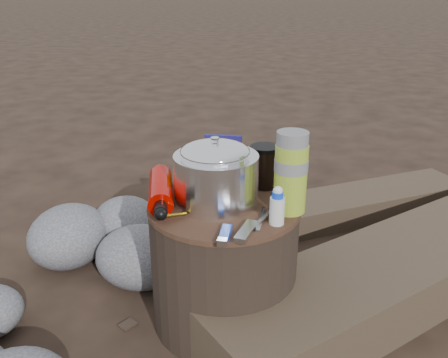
% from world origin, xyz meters
% --- Properties ---
extents(ground, '(60.00, 60.00, 0.00)m').
position_xyz_m(ground, '(0.00, 0.00, 0.00)').
color(ground, '#2F2219').
rests_on(ground, ground).
extents(stump, '(0.43, 0.43, 0.40)m').
position_xyz_m(stump, '(0.00, 0.00, 0.20)').
color(stump, black).
rests_on(stump, ground).
extents(rock_ring, '(0.50, 1.08, 0.21)m').
position_xyz_m(rock_ring, '(-0.50, -0.07, 0.11)').
color(rock_ring, '#5D5D63').
rests_on(rock_ring, ground).
extents(log_small, '(1.23, 0.93, 0.11)m').
position_xyz_m(log_small, '(0.33, 0.78, 0.05)').
color(log_small, '#443628').
rests_on(log_small, ground).
extents(foil_windscreen, '(0.24, 0.24, 0.15)m').
position_xyz_m(foil_windscreen, '(-0.02, 0.01, 0.47)').
color(foil_windscreen, white).
rests_on(foil_windscreen, stump).
extents(camping_pot, '(0.19, 0.19, 0.19)m').
position_xyz_m(camping_pot, '(-0.03, -0.00, 0.50)').
color(camping_pot, white).
rests_on(camping_pot, stump).
extents(fuel_bottle, '(0.16, 0.30, 0.07)m').
position_xyz_m(fuel_bottle, '(-0.18, -0.01, 0.44)').
color(fuel_bottle, '#B30600').
rests_on(fuel_bottle, stump).
extents(thermos, '(0.09, 0.09, 0.23)m').
position_xyz_m(thermos, '(0.18, 0.00, 0.51)').
color(thermos, '#95B22C').
rests_on(thermos, stump).
extents(travel_mug, '(0.09, 0.09, 0.13)m').
position_xyz_m(travel_mug, '(0.09, 0.16, 0.47)').
color(travel_mug, black).
rests_on(travel_mug, stump).
extents(stuff_sack, '(0.14, 0.12, 0.10)m').
position_xyz_m(stuff_sack, '(-0.11, 0.15, 0.45)').
color(stuff_sack, '#CFA100').
rests_on(stuff_sack, stump).
extents(food_pouch, '(0.12, 0.04, 0.15)m').
position_xyz_m(food_pouch, '(-0.04, 0.18, 0.47)').
color(food_pouch, '#16115B').
rests_on(food_pouch, stump).
extents(lighter, '(0.03, 0.09, 0.02)m').
position_xyz_m(lighter, '(0.04, -0.18, 0.41)').
color(lighter, blue).
rests_on(lighter, stump).
extents(multitool, '(0.05, 0.11, 0.02)m').
position_xyz_m(multitool, '(0.09, -0.16, 0.41)').
color(multitool, silver).
rests_on(multitool, stump).
extents(pot_grabber, '(0.05, 0.14, 0.01)m').
position_xyz_m(pot_grabber, '(0.12, -0.08, 0.41)').
color(pot_grabber, silver).
rests_on(pot_grabber, stump).
extents(squeeze_bottle, '(0.04, 0.04, 0.09)m').
position_xyz_m(squeeze_bottle, '(0.16, -0.09, 0.45)').
color(squeeze_bottle, silver).
rests_on(squeeze_bottle, stump).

